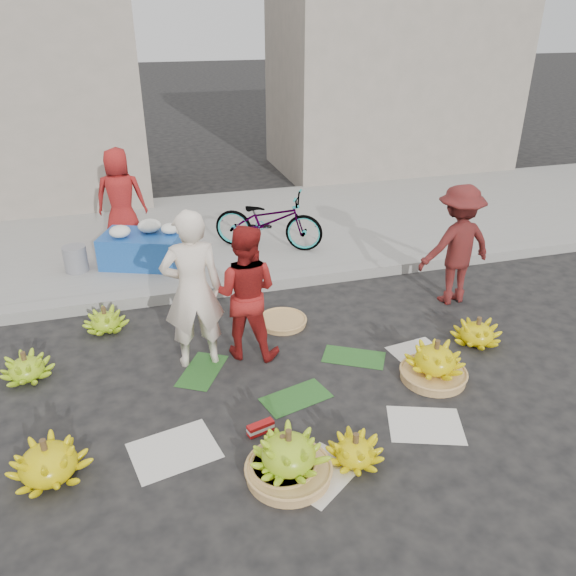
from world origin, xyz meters
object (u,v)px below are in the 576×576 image
object	(u,v)px
flower_table	(143,247)
banana_bunch_0	(48,461)
banana_bunch_4	(435,363)
vendor_cream	(193,290)
bicycle	(268,220)

from	to	relation	value
flower_table	banana_bunch_0	bearing A→B (deg)	-82.25
banana_bunch_4	vendor_cream	size ratio (longest dim) A/B	0.39
banana_bunch_0	bicycle	size ratio (longest dim) A/B	0.50
bicycle	vendor_cream	bearing A→B (deg)	178.25
banana_bunch_4	flower_table	bearing A→B (deg)	127.17
banana_bunch_0	vendor_cream	size ratio (longest dim) A/B	0.48
vendor_cream	bicycle	distance (m)	2.99
vendor_cream	bicycle	world-z (taller)	vendor_cream
banana_bunch_0	banana_bunch_4	xyz separation A→B (m)	(3.59, 0.35, 0.02)
vendor_cream	bicycle	size ratio (longest dim) A/B	1.03
banana_bunch_0	vendor_cream	world-z (taller)	vendor_cream
banana_bunch_4	bicycle	bearing A→B (deg)	102.43
banana_bunch_0	flower_table	distance (m)	3.94
vendor_cream	bicycle	bearing A→B (deg)	-119.67
banana_bunch_0	flower_table	bearing A→B (deg)	75.91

